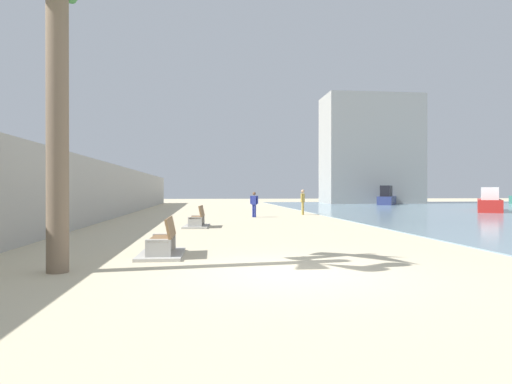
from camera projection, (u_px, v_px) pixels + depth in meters
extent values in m
plane|color=beige|center=(234.00, 218.00, 27.04)|extent=(120.00, 120.00, 0.00)
cube|color=#ADAAA3|center=(105.00, 191.00, 26.21)|extent=(0.80, 64.00, 3.23)
cylinder|color=#7A6651|center=(57.00, 117.00, 9.16)|extent=(0.44, 0.44, 6.35)
cube|color=#ADAAA3|center=(158.00, 250.00, 10.79)|extent=(0.60, 0.21, 0.50)
cube|color=#ADAAA3|center=(164.00, 243.00, 12.19)|extent=(0.60, 0.21, 0.50)
cube|color=olive|center=(161.00, 238.00, 11.49)|extent=(0.52, 1.61, 0.06)
cube|color=olive|center=(171.00, 227.00, 11.51)|extent=(0.18, 1.60, 0.50)
cube|color=#ADAAA3|center=(161.00, 254.00, 11.49)|extent=(1.12, 2.11, 0.08)
cube|color=#ADAAA3|center=(195.00, 223.00, 19.70)|extent=(0.61, 0.25, 0.50)
cube|color=#ADAAA3|center=(198.00, 221.00, 21.10)|extent=(0.61, 0.25, 0.50)
cube|color=olive|center=(197.00, 217.00, 20.40)|extent=(0.62, 1.63, 0.06)
cube|color=olive|center=(202.00, 211.00, 20.41)|extent=(0.29, 1.61, 0.50)
cube|color=#ADAAA3|center=(197.00, 226.00, 20.40)|extent=(1.26, 2.18, 0.08)
cylinder|color=navy|center=(253.00, 211.00, 27.85)|extent=(0.12, 0.12, 0.78)
cylinder|color=navy|center=(255.00, 211.00, 27.80)|extent=(0.12, 0.12, 0.78)
cube|color=navy|center=(254.00, 200.00, 27.82)|extent=(0.37, 0.30, 0.55)
sphere|color=brown|center=(254.00, 194.00, 27.82)|extent=(0.21, 0.21, 0.21)
cylinder|color=navy|center=(251.00, 200.00, 27.90)|extent=(0.09, 0.09, 0.50)
cylinder|color=navy|center=(257.00, 200.00, 27.74)|extent=(0.09, 0.09, 0.50)
cylinder|color=gold|center=(303.00, 208.00, 30.60)|extent=(0.12, 0.12, 0.86)
cylinder|color=gold|center=(302.00, 209.00, 30.49)|extent=(0.12, 0.12, 0.86)
cube|color=gold|center=(303.00, 198.00, 30.54)|extent=(0.33, 0.37, 0.61)
sphere|color=tan|center=(303.00, 191.00, 30.54)|extent=(0.23, 0.23, 0.23)
cylinder|color=gold|center=(304.00, 197.00, 30.74)|extent=(0.09, 0.09, 0.55)
cylinder|color=gold|center=(302.00, 197.00, 30.34)|extent=(0.09, 0.09, 0.55)
cube|color=navy|center=(387.00, 200.00, 51.85)|extent=(4.66, 6.89, 0.93)
cube|color=black|center=(386.00, 191.00, 50.87)|extent=(2.40, 3.22, 1.23)
cube|color=red|center=(489.00, 205.00, 35.34)|extent=(5.27, 7.02, 0.92)
cube|color=white|center=(490.00, 193.00, 34.35)|extent=(2.68, 3.32, 0.93)
cube|color=#9E9E99|center=(371.00, 150.00, 56.95)|extent=(12.00, 6.00, 13.55)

